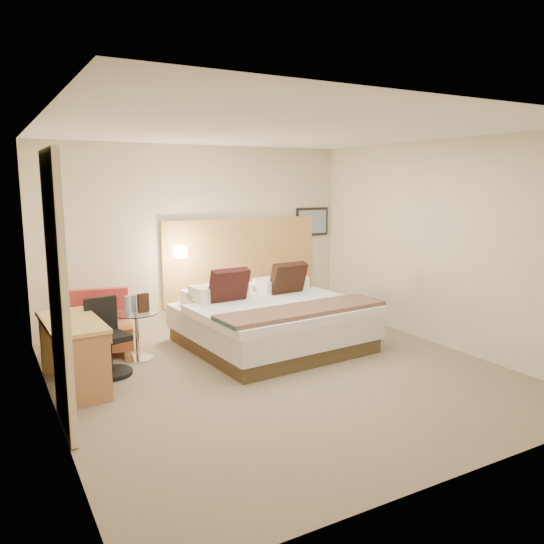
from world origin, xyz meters
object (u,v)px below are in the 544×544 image
lounge_chair (100,328)px  desk (75,334)px  side_table (137,333)px  bed (271,321)px  desk_chair (107,344)px

lounge_chair → desk: size_ratio=0.70×
lounge_chair → side_table: (0.34, -0.49, 0.01)m
desk → side_table: bearing=36.6°
bed → side_table: bearing=169.6°
lounge_chair → side_table: bearing=-55.4°
side_table → desk: 1.04m
lounge_chair → side_table: lounge_chair is taller
side_table → lounge_chair: bearing=124.6°
desk_chair → lounge_chair: bearing=83.9°
lounge_chair → desk: bearing=-113.1°
lounge_chair → desk: lounge_chair is taller
bed → desk: 2.53m
lounge_chair → bed: bearing=-21.5°
bed → desk_chair: (-2.13, -0.04, 0.01)m
side_table → desk_chair: size_ratio=0.74×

